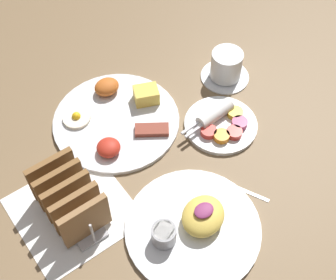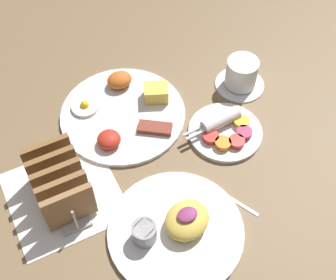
# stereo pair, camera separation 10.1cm
# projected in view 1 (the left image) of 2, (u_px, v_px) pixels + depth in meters

# --- Properties ---
(ground_plane) EXTENTS (3.00, 3.00, 0.00)m
(ground_plane) POSITION_uv_depth(u_px,v_px,m) (159.00, 166.00, 1.01)
(ground_plane) COLOR brown
(napkin_flat) EXTENTS (0.22, 0.22, 0.00)m
(napkin_flat) POSITION_uv_depth(u_px,v_px,m) (73.00, 210.00, 0.94)
(napkin_flat) COLOR white
(napkin_flat) RESTS_ON ground_plane
(plate_breakfast) EXTENTS (0.29, 0.29, 0.05)m
(plate_breakfast) POSITION_uv_depth(u_px,v_px,m) (117.00, 118.00, 1.08)
(plate_breakfast) COLOR white
(plate_breakfast) RESTS_ON ground_plane
(plate_condiments) EXTENTS (0.18, 0.17, 0.04)m
(plate_condiments) POSITION_uv_depth(u_px,v_px,m) (221.00, 123.00, 1.06)
(plate_condiments) COLOR white
(plate_condiments) RESTS_ON ground_plane
(plate_foreground) EXTENTS (0.27, 0.27, 0.06)m
(plate_foreground) POSITION_uv_depth(u_px,v_px,m) (193.00, 225.00, 0.91)
(plate_foreground) COLOR white
(plate_foreground) RESTS_ON ground_plane
(toast_rack) EXTENTS (0.10, 0.18, 0.10)m
(toast_rack) POSITION_uv_depth(u_px,v_px,m) (69.00, 198.00, 0.90)
(toast_rack) COLOR #B7B7BC
(toast_rack) RESTS_ON ground_plane
(coffee_cup) EXTENTS (0.12, 0.12, 0.08)m
(coffee_cup) POSITION_uv_depth(u_px,v_px,m) (226.00, 67.00, 1.14)
(coffee_cup) COLOR white
(coffee_cup) RESTS_ON ground_plane
(teaspoon) EXTENTS (0.07, 0.12, 0.01)m
(teaspoon) POSITION_uv_depth(u_px,v_px,m) (230.00, 184.00, 0.98)
(teaspoon) COLOR silver
(teaspoon) RESTS_ON ground_plane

